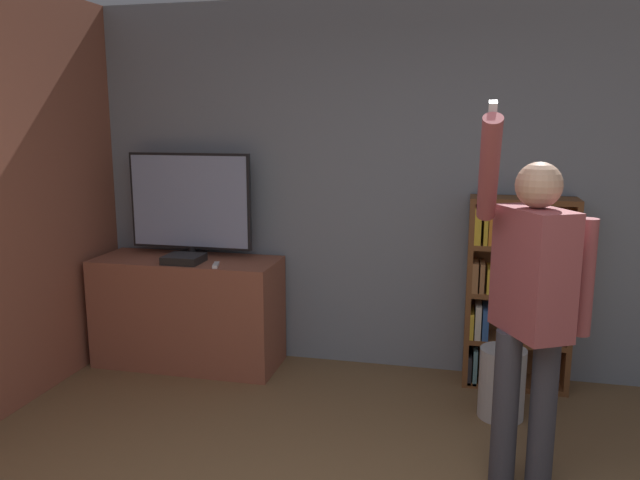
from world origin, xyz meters
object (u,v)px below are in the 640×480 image
(game_console, at_px, (184,259))
(bookshelf, at_px, (509,295))
(person, at_px, (531,298))
(waste_bin, at_px, (502,383))
(television, at_px, (190,204))

(game_console, bearing_deg, bookshelf, 6.81)
(person, xyz_separation_m, waste_bin, (-0.06, 0.76, -0.78))
(television, distance_m, waste_bin, 2.54)
(game_console, distance_m, person, 2.53)
(person, distance_m, waste_bin, 1.09)
(person, bearing_deg, game_console, -141.81)
(television, height_order, game_console, television)
(bookshelf, bearing_deg, waste_bin, -95.50)
(person, relative_size, waste_bin, 4.31)
(waste_bin, bearing_deg, bookshelf, 84.50)
(person, height_order, waste_bin, person)
(bookshelf, distance_m, waste_bin, 0.68)
(person, bearing_deg, bookshelf, 152.34)
(television, relative_size, waste_bin, 2.13)
(game_console, height_order, person, person)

